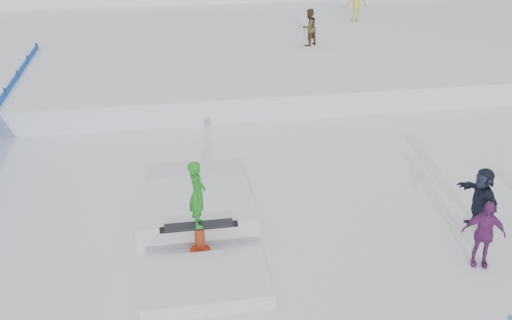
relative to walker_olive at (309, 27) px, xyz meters
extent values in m
plane|color=white|center=(-4.65, -13.11, -1.56)|extent=(120.00, 120.00, 0.00)
cube|color=white|center=(-4.65, 2.89, -1.16)|extent=(50.00, 18.00, 0.80)
cylinder|color=black|center=(-11.15, -4.61, -1.01)|extent=(0.05, 0.05, 1.10)
cylinder|color=black|center=(-11.15, -2.71, -1.01)|extent=(0.05, 0.05, 1.10)
cylinder|color=black|center=(-11.15, -0.81, -1.01)|extent=(0.05, 0.05, 1.10)
cylinder|color=black|center=(-11.15, 1.09, -1.01)|extent=(0.05, 0.05, 1.10)
imported|color=#4D3C20|center=(0.00, 0.00, 0.00)|extent=(0.94, 0.89, 1.53)
imported|color=gold|center=(3.44, 4.18, 0.16)|extent=(1.22, 0.73, 1.84)
imported|color=#6E286F|center=(-0.15, -14.38, -0.85)|extent=(0.91, 0.62, 1.44)
imported|color=black|center=(0.52, -13.09, -0.84)|extent=(0.55, 1.38, 1.46)
cube|color=white|center=(-5.66, -11.74, -1.29)|extent=(2.60, 2.20, 0.54)
cube|color=white|center=(-5.66, -14.24, -1.41)|extent=(2.40, 1.60, 0.30)
cylinder|color=#C94725|center=(-5.66, -13.04, -1.53)|extent=(0.44, 0.44, 0.06)
cylinder|color=#C94725|center=(-5.66, -13.04, -1.26)|extent=(0.20, 0.20, 0.60)
cube|color=black|center=(-5.66, -13.04, -0.93)|extent=(1.60, 0.16, 0.06)
cube|color=black|center=(-5.66, -13.04, -0.89)|extent=(1.40, 0.28, 0.03)
imported|color=#208B1F|center=(-5.66, -13.04, -0.16)|extent=(0.34, 0.52, 1.42)
camera|label=1|loc=(-6.18, -22.96, 5.39)|focal=40.00mm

